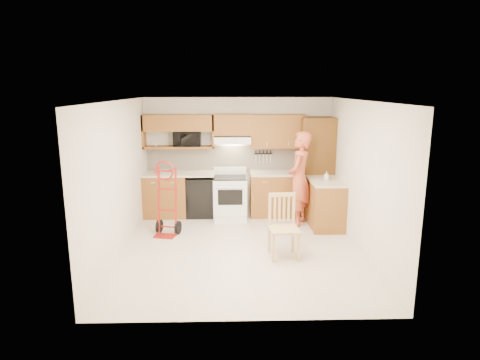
{
  "coord_description": "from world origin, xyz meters",
  "views": [
    {
      "loc": [
        -0.19,
        -6.7,
        2.71
      ],
      "look_at": [
        0.0,
        0.5,
        1.1
      ],
      "focal_mm": 31.19,
      "sensor_mm": 36.0,
      "label": 1
    }
  ],
  "objects_px": {
    "microwave": "(187,139)",
    "person": "(299,179)",
    "hand_truck": "(166,202)",
    "dining_chair": "(284,227)",
    "range": "(230,194)"
  },
  "relations": [
    {
      "from": "microwave",
      "to": "hand_truck",
      "type": "height_order",
      "value": "microwave"
    },
    {
      "from": "microwave",
      "to": "person",
      "type": "relative_size",
      "value": 0.3
    },
    {
      "from": "microwave",
      "to": "person",
      "type": "distance_m",
      "value": 2.5
    },
    {
      "from": "range",
      "to": "person",
      "type": "height_order",
      "value": "person"
    },
    {
      "from": "hand_truck",
      "to": "dining_chair",
      "type": "bearing_deg",
      "value": -14.95
    },
    {
      "from": "person",
      "to": "hand_truck",
      "type": "distance_m",
      "value": 2.64
    },
    {
      "from": "range",
      "to": "dining_chair",
      "type": "relative_size",
      "value": 1.0
    },
    {
      "from": "dining_chair",
      "to": "range",
      "type": "bearing_deg",
      "value": 107.77
    },
    {
      "from": "microwave",
      "to": "dining_chair",
      "type": "relative_size",
      "value": 0.55
    },
    {
      "from": "hand_truck",
      "to": "dining_chair",
      "type": "height_order",
      "value": "hand_truck"
    },
    {
      "from": "hand_truck",
      "to": "person",
      "type": "bearing_deg",
      "value": 25.47
    },
    {
      "from": "microwave",
      "to": "person",
      "type": "xyz_separation_m",
      "value": [
        2.26,
        -0.79,
        -0.71
      ]
    },
    {
      "from": "microwave",
      "to": "dining_chair",
      "type": "bearing_deg",
      "value": -54.05
    },
    {
      "from": "microwave",
      "to": "range",
      "type": "bearing_deg",
      "value": -18.76
    },
    {
      "from": "person",
      "to": "dining_chair",
      "type": "distance_m",
      "value": 1.78
    }
  ]
}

